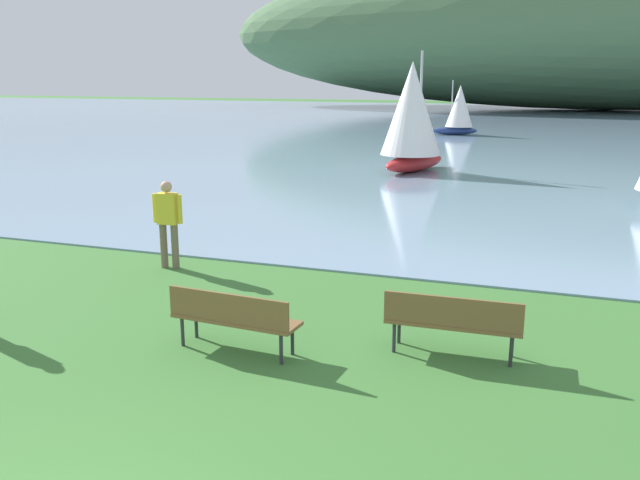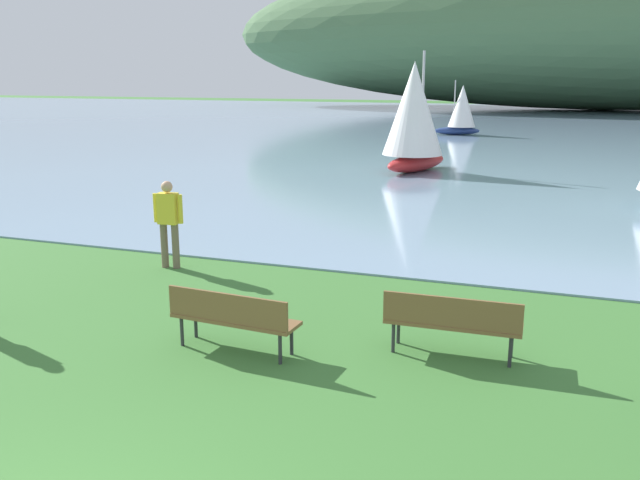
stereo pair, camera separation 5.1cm
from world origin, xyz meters
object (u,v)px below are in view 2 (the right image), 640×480
sailboat_mid_bay (462,109)px  sailboat_toward_hillside (414,116)px  park_bench_near_camera (452,320)px  person_at_shoreline (169,219)px  park_bench_further_along (232,316)px

sailboat_mid_bay → sailboat_toward_hillside: 17.53m
park_bench_near_camera → sailboat_mid_bay: sailboat_mid_bay is taller
park_bench_near_camera → person_at_shoreline: person_at_shoreline is taller
park_bench_near_camera → sailboat_mid_bay: (-5.01, 34.54, 1.10)m
park_bench_further_along → person_at_shoreline: 4.51m
sailboat_toward_hillside → park_bench_further_along: bearing=-85.4°
person_at_shoreline → sailboat_mid_bay: 32.11m
park_bench_further_along → person_at_shoreline: (-3.05, 3.29, 0.46)m
person_at_shoreline → sailboat_mid_bay: sailboat_mid_bay is taller
sailboat_mid_bay → sailboat_toward_hillside: sailboat_toward_hillside is taller
park_bench_near_camera → person_at_shoreline: (-5.85, 2.44, 0.46)m
person_at_shoreline → sailboat_mid_bay: bearing=88.5°
person_at_shoreline → sailboat_toward_hillside: 14.72m
park_bench_near_camera → sailboat_toward_hillside: bearing=104.0°
park_bench_further_along → person_at_shoreline: person_at_shoreline is taller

